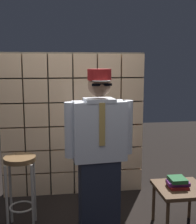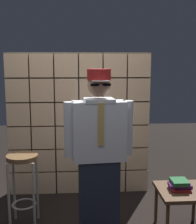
{
  "view_description": "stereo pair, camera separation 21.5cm",
  "coord_description": "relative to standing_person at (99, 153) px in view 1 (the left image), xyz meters",
  "views": [
    {
      "loc": [
        -0.21,
        -2.62,
        1.81
      ],
      "look_at": [
        0.19,
        0.3,
        1.32
      ],
      "focal_mm": 47.93,
      "sensor_mm": 36.0,
      "label": 1
    },
    {
      "loc": [
        0.01,
        -2.64,
        1.81
      ],
      "look_at": [
        0.19,
        0.3,
        1.32
      ],
      "focal_mm": 47.93,
      "sensor_mm": 36.0,
      "label": 2
    }
  ],
  "objects": [
    {
      "name": "bar_stool",
      "position": [
        -0.82,
        0.28,
        -0.31
      ],
      "size": [
        0.34,
        0.34,
        0.82
      ],
      "color": "brown",
      "rests_on": "ground"
    },
    {
      "name": "glass_block_wall",
      "position": [
        -0.2,
        1.13,
        0.05
      ],
      "size": [
        1.96,
        0.1,
        1.96
      ],
      "color": "#E0B78C",
      "rests_on": "ground"
    },
    {
      "name": "side_table",
      "position": [
        0.89,
        0.02,
        -0.49
      ],
      "size": [
        0.52,
        0.52,
        0.49
      ],
      "color": "#513823",
      "rests_on": "ground"
    },
    {
      "name": "standing_person",
      "position": [
        0.0,
        0.0,
        0.0
      ],
      "size": [
        0.7,
        0.31,
        1.75
      ],
      "rotation": [
        0.0,
        0.0,
        0.09
      ],
      "color": "#1E2333",
      "rests_on": "ground"
    },
    {
      "name": "book_stack",
      "position": [
        0.85,
        0.02,
        -0.37
      ],
      "size": [
        0.24,
        0.2,
        0.11
      ],
      "color": "maroon",
      "rests_on": "side_table"
    }
  ]
}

